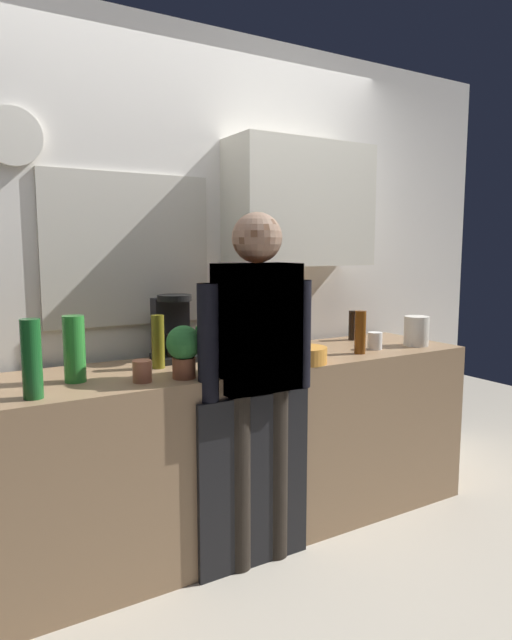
# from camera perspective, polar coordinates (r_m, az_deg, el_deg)

# --- Properties ---
(ground_plane) EXTENTS (8.00, 8.00, 0.00)m
(ground_plane) POSITION_cam_1_polar(r_m,az_deg,el_deg) (2.82, 0.09, -23.48)
(ground_plane) COLOR beige
(kitchen_counter) EXTENTS (2.74, 0.64, 0.89)m
(kitchen_counter) POSITION_cam_1_polar(r_m,az_deg,el_deg) (2.86, -3.09, -13.11)
(kitchen_counter) COLOR #937251
(kitchen_counter) RESTS_ON ground_plane
(dishwasher_panel) EXTENTS (0.56, 0.02, 0.80)m
(dishwasher_panel) POSITION_cam_1_polar(r_m,az_deg,el_deg) (2.59, -0.11, -16.38)
(dishwasher_panel) COLOR black
(dishwasher_panel) RESTS_ON ground_plane
(back_wall_assembly) EXTENTS (4.34, 0.42, 2.60)m
(back_wall_assembly) POSITION_cam_1_polar(r_m,az_deg,el_deg) (3.07, -5.51, 5.72)
(back_wall_assembly) COLOR white
(back_wall_assembly) RESTS_ON ground_plane
(coffee_maker) EXTENTS (0.20, 0.20, 0.33)m
(coffee_maker) POSITION_cam_1_polar(r_m,az_deg,el_deg) (2.80, -8.55, -1.11)
(coffee_maker) COLOR black
(coffee_maker) RESTS_ON kitchen_counter
(bottle_clear_soda) EXTENTS (0.09, 0.09, 0.28)m
(bottle_clear_soda) POSITION_cam_1_polar(r_m,az_deg,el_deg) (2.44, -18.19, -2.85)
(bottle_clear_soda) COLOR #2D8C33
(bottle_clear_soda) RESTS_ON kitchen_counter
(bottle_olive_oil) EXTENTS (0.06, 0.06, 0.25)m
(bottle_olive_oil) POSITION_cam_1_polar(r_m,az_deg,el_deg) (2.62, -10.05, -2.22)
(bottle_olive_oil) COLOR olive
(bottle_olive_oil) RESTS_ON kitchen_counter
(bottle_red_vinegar) EXTENTS (0.06, 0.06, 0.22)m
(bottle_red_vinegar) POSITION_cam_1_polar(r_m,az_deg,el_deg) (2.92, -1.34, -1.41)
(bottle_red_vinegar) COLOR maroon
(bottle_red_vinegar) RESTS_ON kitchen_counter
(bottle_green_wine) EXTENTS (0.07, 0.07, 0.30)m
(bottle_green_wine) POSITION_cam_1_polar(r_m,az_deg,el_deg) (2.22, -22.08, -3.74)
(bottle_green_wine) COLOR #195923
(bottle_green_wine) RESTS_ON kitchen_counter
(bottle_amber_beer) EXTENTS (0.06, 0.06, 0.23)m
(bottle_amber_beer) POSITION_cam_1_polar(r_m,az_deg,el_deg) (2.99, 10.68, -1.24)
(bottle_amber_beer) COLOR brown
(bottle_amber_beer) RESTS_ON kitchen_counter
(bottle_dark_sauce) EXTENTS (0.06, 0.06, 0.18)m
(bottle_dark_sauce) POSITION_cam_1_polar(r_m,az_deg,el_deg) (3.43, 9.96, -0.54)
(bottle_dark_sauce) COLOR black
(bottle_dark_sauce) RESTS_ON kitchen_counter
(cup_terracotta_mug) EXTENTS (0.08, 0.08, 0.09)m
(cup_terracotta_mug) POSITION_cam_1_polar(r_m,az_deg,el_deg) (2.38, -11.63, -5.19)
(cup_terracotta_mug) COLOR #B26647
(cup_terracotta_mug) RESTS_ON kitchen_counter
(cup_white_mug) EXTENTS (0.08, 0.08, 0.09)m
(cup_white_mug) POSITION_cam_1_polar(r_m,az_deg,el_deg) (3.15, 12.14, -2.10)
(cup_white_mug) COLOR white
(cup_white_mug) RESTS_ON kitchen_counter
(mixing_bowl) EXTENTS (0.22, 0.22, 0.08)m
(mixing_bowl) POSITION_cam_1_polar(r_m,az_deg,el_deg) (2.72, 5.02, -3.61)
(mixing_bowl) COLOR orange
(mixing_bowl) RESTS_ON kitchen_counter
(potted_plant) EXTENTS (0.15, 0.15, 0.23)m
(potted_plant) POSITION_cam_1_polar(r_m,az_deg,el_deg) (2.40, -7.45, -2.88)
(potted_plant) COLOR #9E5638
(potted_plant) RESTS_ON kitchen_counter
(dish_soap) EXTENTS (0.06, 0.06, 0.18)m
(dish_soap) POSITION_cam_1_polar(r_m,az_deg,el_deg) (2.92, -5.68, -2.09)
(dish_soap) COLOR green
(dish_soap) RESTS_ON kitchen_counter
(storage_canister) EXTENTS (0.14, 0.14, 0.17)m
(storage_canister) POSITION_cam_1_polar(r_m,az_deg,el_deg) (3.31, 16.18, -1.09)
(storage_canister) COLOR silver
(storage_canister) RESTS_ON kitchen_counter
(person_at_sink) EXTENTS (0.57, 0.22, 1.60)m
(person_at_sink) POSITION_cam_1_polar(r_m,az_deg,el_deg) (2.47, 0.10, -4.22)
(person_at_sink) COLOR brown
(person_at_sink) RESTS_ON ground_plane
(person_guest) EXTENTS (0.57, 0.22, 1.60)m
(person_guest) POSITION_cam_1_polar(r_m,az_deg,el_deg) (2.47, 0.10, -4.22)
(person_guest) COLOR brown
(person_guest) RESTS_ON ground_plane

